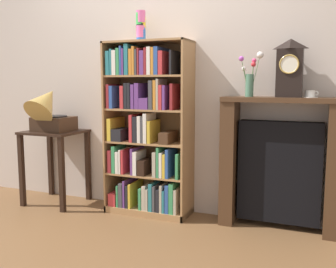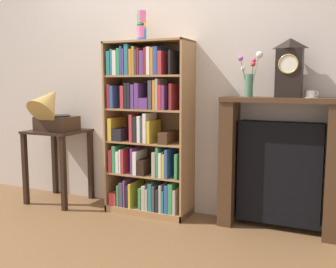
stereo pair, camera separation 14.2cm
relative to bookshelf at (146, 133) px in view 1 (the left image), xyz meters
The scene contains 10 objects.
ground_plane 0.77m from the bookshelf, 80.01° to the right, with size 7.48×6.40×0.02m, color brown.
wall_back 0.60m from the bookshelf, 64.52° to the left, with size 4.48×0.08×2.60m, color beige.
bookshelf is the anchor object (origin of this frame).
cup_stack 0.97m from the bookshelf, 144.64° to the left, with size 0.09×0.09×0.27m.
side_table_left 1.00m from the bookshelf, behind, with size 0.54×0.49×0.74m.
gramophone 1.01m from the bookshelf, behind, with size 0.35×0.47×0.51m.
fireplace_mantel 1.20m from the bookshelf, ahead, with size 0.95×0.26×1.09m.
mantel_clock 1.36m from the bookshelf, ahead, with size 0.20×0.15×0.46m.
flower_vase 1.06m from the bookshelf, ahead, with size 0.19×0.12×0.36m.
teacup_with_saucer 1.44m from the bookshelf, ahead, with size 0.12×0.12×0.06m.
Camera 1 is at (1.49, -3.07, 1.21)m, focal length 41.35 mm.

